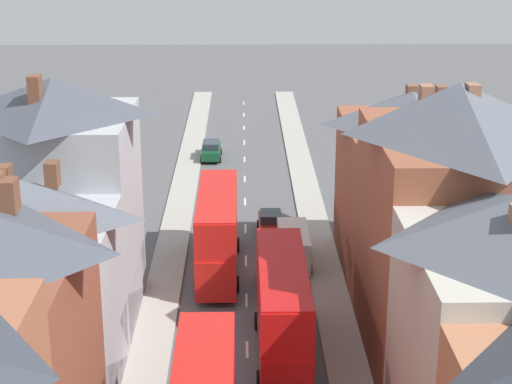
% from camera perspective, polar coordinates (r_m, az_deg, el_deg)
% --- Properties ---
extents(pavement_left, '(2.20, 104.00, 0.14)m').
position_cam_1_polar(pavement_left, '(58.97, -5.66, -3.79)').
color(pavement_left, '#A8A399').
rests_on(pavement_left, ground).
extents(pavement_right, '(2.20, 104.00, 0.14)m').
position_cam_1_polar(pavement_right, '(59.01, 4.28, -3.74)').
color(pavement_right, '#A8A399').
rests_on(pavement_right, ground).
extents(centre_line_dashes, '(0.14, 97.80, 0.01)m').
position_cam_1_polar(centre_line_dashes, '(56.95, -0.68, -4.60)').
color(centre_line_dashes, silver).
rests_on(centre_line_dashes, ground).
extents(terrace_row_right, '(8.00, 53.36, 14.42)m').
position_cam_1_polar(terrace_row_right, '(35.37, 16.46, -9.26)').
color(terrace_row_right, brown).
rests_on(terrace_row_right, ground).
extents(double_decker_bus_lead, '(2.74, 10.80, 5.30)m').
position_cam_1_polar(double_decker_bus_lead, '(44.02, 1.75, -7.84)').
color(double_decker_bus_lead, red).
rests_on(double_decker_bus_lead, ground).
extents(double_decker_bus_mid_street, '(2.74, 10.80, 5.30)m').
position_cam_1_polar(double_decker_bus_mid_street, '(54.31, -2.59, -2.60)').
color(double_decker_bus_mid_street, red).
rests_on(double_decker_bus_mid_street, ground).
extents(car_near_blue, '(1.90, 4.45, 1.70)m').
position_cam_1_polar(car_near_blue, '(79.72, -3.01, 2.83)').
color(car_near_blue, '#144728').
rests_on(car_near_blue, ground).
extents(car_near_silver, '(1.90, 4.08, 1.62)m').
position_cam_1_polar(car_near_silver, '(53.17, 1.29, -5.39)').
color(car_near_silver, '#B7BABF').
rests_on(car_near_silver, ground).
extents(car_parked_left_a, '(1.90, 3.82, 1.70)m').
position_cam_1_polar(car_parked_left_a, '(61.19, 0.98, -2.07)').
color(car_parked_left_a, maroon).
rests_on(car_parked_left_a, ground).
extents(delivery_van, '(2.20, 5.20, 2.41)m').
position_cam_1_polar(delivery_van, '(55.81, 2.51, -3.63)').
color(delivery_van, silver).
rests_on(delivery_van, ground).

